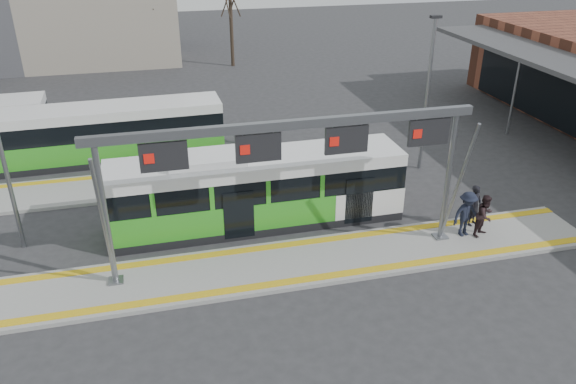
% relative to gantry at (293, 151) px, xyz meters
% --- Properties ---
extents(ground, '(120.00, 120.00, 0.00)m').
position_rel_gantry_xyz_m(ground, '(0.35, -0.25, -4.30)').
color(ground, '#2D2D30').
rests_on(ground, ground).
extents(platform_main, '(22.00, 3.00, 0.15)m').
position_rel_gantry_xyz_m(platform_main, '(0.35, -0.25, -4.22)').
color(platform_main, gray).
rests_on(platform_main, ground).
extents(platform_second, '(20.00, 3.00, 0.15)m').
position_rel_gantry_xyz_m(platform_second, '(-3.65, 7.75, -4.22)').
color(platform_second, gray).
rests_on(platform_second, ground).
extents(tactile_main, '(22.00, 2.65, 0.02)m').
position_rel_gantry_xyz_m(tactile_main, '(0.35, -0.25, -4.14)').
color(tactile_main, gold).
rests_on(tactile_main, platform_main).
extents(tactile_second, '(20.00, 0.35, 0.02)m').
position_rel_gantry_xyz_m(tactile_second, '(-3.65, 8.90, -4.14)').
color(tactile_second, gold).
rests_on(tactile_second, platform_second).
extents(gantry, '(13.00, 1.68, 5.20)m').
position_rel_gantry_xyz_m(gantry, '(0.00, 0.00, 0.00)').
color(gantry, slate).
rests_on(gantry, platform_main).
extents(hero_bus, '(11.57, 2.50, 3.17)m').
position_rel_gantry_xyz_m(hero_bus, '(-0.69, 3.10, -2.85)').
color(hero_bus, black).
rests_on(hero_bus, ground).
extents(bg_bus_green, '(11.25, 2.68, 2.80)m').
position_rel_gantry_xyz_m(bg_bus_green, '(-6.58, 11.41, -2.92)').
color(bg_bus_green, black).
rests_on(bg_bus_green, ground).
extents(passenger_a, '(0.74, 0.67, 1.69)m').
position_rel_gantry_xyz_m(passenger_a, '(7.56, 0.64, -3.30)').
color(passenger_a, black).
rests_on(passenger_a, platform_main).
extents(passenger_b, '(1.02, 0.95, 1.68)m').
position_rel_gantry_xyz_m(passenger_b, '(7.50, -0.18, -3.31)').
color(passenger_b, black).
rests_on(passenger_b, platform_main).
extents(passenger_c, '(1.29, 0.88, 1.83)m').
position_rel_gantry_xyz_m(passenger_c, '(6.79, -0.03, -3.23)').
color(passenger_c, black).
rests_on(passenger_c, platform_main).
extents(lamp_east, '(0.50, 0.25, 7.29)m').
position_rel_gantry_xyz_m(lamp_east, '(8.12, 6.54, -0.41)').
color(lamp_east, slate).
rests_on(lamp_east, ground).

